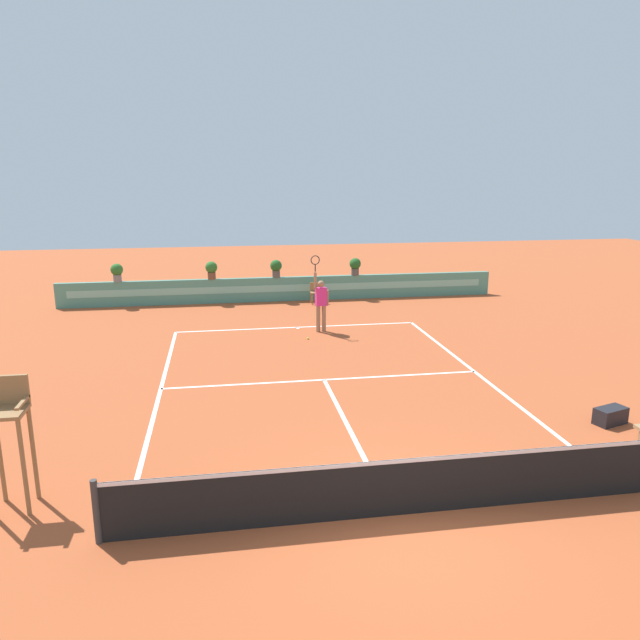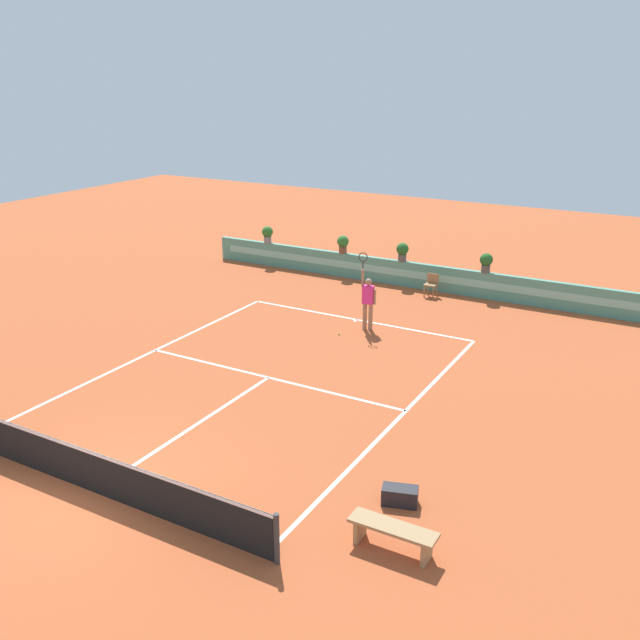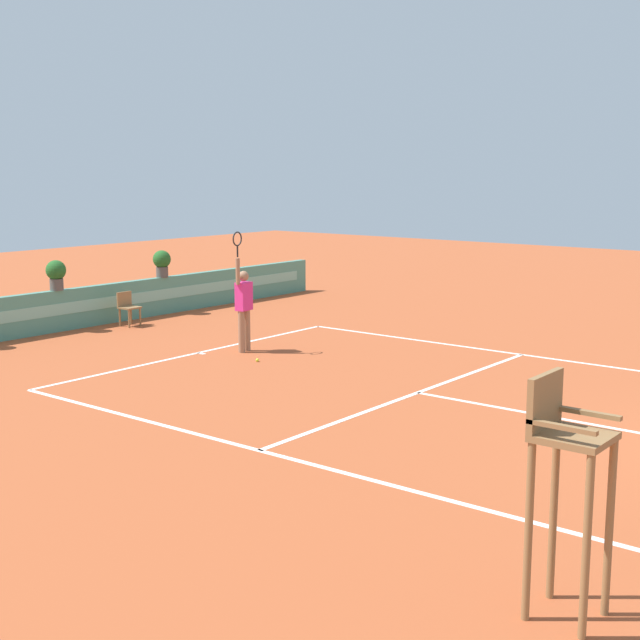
{
  "view_description": "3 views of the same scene",
  "coord_description": "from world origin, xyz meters",
  "px_view_note": "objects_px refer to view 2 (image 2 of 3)",
  "views": [
    {
      "loc": [
        -2.5,
        -8.1,
        5.22
      ],
      "look_at": [
        0.29,
        8.81,
        1.0
      ],
      "focal_mm": 33.75,
      "sensor_mm": 36.0,
      "label": 1
    },
    {
      "loc": [
        9.92,
        -8.27,
        7.99
      ],
      "look_at": [
        0.29,
        8.81,
        1.0
      ],
      "focal_mm": 39.13,
      "sensor_mm": 36.0,
      "label": 2
    },
    {
      "loc": [
        -12.81,
        -1.56,
        3.85
      ],
      "look_at": [
        0.29,
        8.81,
        1.0
      ],
      "focal_mm": 49.58,
      "sensor_mm": 36.0,
      "label": 3
    }
  ],
  "objects_px": {
    "potted_plant_far_left": "(267,233)",
    "potted_plant_centre": "(402,251)",
    "tennis_player": "(368,299)",
    "potted_plant_left": "(343,243)",
    "bench_courtside": "(393,532)",
    "ball_kid_chair": "(431,284)",
    "tennis_ball_near_baseline": "(339,334)",
    "gear_bag": "(400,496)",
    "potted_plant_right": "(486,261)"
  },
  "relations": [
    {
      "from": "potted_plant_far_left",
      "to": "potted_plant_centre",
      "type": "relative_size",
      "value": 1.0
    },
    {
      "from": "tennis_player",
      "to": "potted_plant_far_left",
      "type": "bearing_deg",
      "value": 144.69
    },
    {
      "from": "potted_plant_left",
      "to": "bench_courtside",
      "type": "bearing_deg",
      "value": -59.44
    },
    {
      "from": "ball_kid_chair",
      "to": "potted_plant_left",
      "type": "distance_m",
      "value": 4.32
    },
    {
      "from": "ball_kid_chair",
      "to": "potted_plant_centre",
      "type": "distance_m",
      "value": 1.94
    },
    {
      "from": "tennis_ball_near_baseline",
      "to": "potted_plant_left",
      "type": "relative_size",
      "value": 0.09
    },
    {
      "from": "tennis_ball_near_baseline",
      "to": "potted_plant_centre",
      "type": "distance_m",
      "value": 6.24
    },
    {
      "from": "tennis_player",
      "to": "ball_kid_chair",
      "type": "bearing_deg",
      "value": 83.32
    },
    {
      "from": "gear_bag",
      "to": "potted_plant_right",
      "type": "bearing_deg",
      "value": 100.36
    },
    {
      "from": "ball_kid_chair",
      "to": "bench_courtside",
      "type": "distance_m",
      "value": 15.13
    },
    {
      "from": "ball_kid_chair",
      "to": "tennis_player",
      "type": "xyz_separation_m",
      "value": [
        -0.52,
        -4.45,
        0.57
      ]
    },
    {
      "from": "gear_bag",
      "to": "potted_plant_far_left",
      "type": "bearing_deg",
      "value": 131.5
    },
    {
      "from": "tennis_ball_near_baseline",
      "to": "bench_courtside",
      "type": "bearing_deg",
      "value": -57.03
    },
    {
      "from": "gear_bag",
      "to": "tennis_player",
      "type": "xyz_separation_m",
      "value": [
        -4.83,
        8.55,
        0.87
      ]
    },
    {
      "from": "potted_plant_right",
      "to": "potted_plant_centre",
      "type": "bearing_deg",
      "value": 180.0
    },
    {
      "from": "tennis_ball_near_baseline",
      "to": "potted_plant_centre",
      "type": "xyz_separation_m",
      "value": [
        -0.44,
        6.07,
        1.38
      ]
    },
    {
      "from": "tennis_ball_near_baseline",
      "to": "ball_kid_chair",
      "type": "bearing_deg",
      "value": 78.43
    },
    {
      "from": "bench_courtside",
      "to": "tennis_player",
      "type": "relative_size",
      "value": 0.62
    },
    {
      "from": "potted_plant_centre",
      "to": "bench_courtside",
      "type": "bearing_deg",
      "value": -67.38
    },
    {
      "from": "tennis_ball_near_baseline",
      "to": "potted_plant_right",
      "type": "distance_m",
      "value": 6.87
    },
    {
      "from": "ball_kid_chair",
      "to": "tennis_player",
      "type": "distance_m",
      "value": 4.51
    },
    {
      "from": "potted_plant_left",
      "to": "ball_kid_chair",
      "type": "bearing_deg",
      "value": -9.99
    },
    {
      "from": "potted_plant_centre",
      "to": "potted_plant_right",
      "type": "distance_m",
      "value": 3.33
    },
    {
      "from": "tennis_player",
      "to": "potted_plant_centre",
      "type": "distance_m",
      "value": 5.29
    },
    {
      "from": "gear_bag",
      "to": "ball_kid_chair",
      "type": "bearing_deg",
      "value": 108.36
    },
    {
      "from": "gear_bag",
      "to": "potted_plant_right",
      "type": "distance_m",
      "value": 14.01
    },
    {
      "from": "bench_courtside",
      "to": "potted_plant_left",
      "type": "bearing_deg",
      "value": 120.56
    },
    {
      "from": "tennis_player",
      "to": "potted_plant_centre",
      "type": "relative_size",
      "value": 3.57
    },
    {
      "from": "tennis_player",
      "to": "potted_plant_far_left",
      "type": "height_order",
      "value": "tennis_player"
    },
    {
      "from": "gear_bag",
      "to": "potted_plant_far_left",
      "type": "xyz_separation_m",
      "value": [
        -12.15,
        13.73,
        1.23
      ]
    },
    {
      "from": "gear_bag",
      "to": "potted_plant_left",
      "type": "distance_m",
      "value": 16.17
    },
    {
      "from": "tennis_player",
      "to": "gear_bag",
      "type": "bearing_deg",
      "value": -60.52
    },
    {
      "from": "bench_courtside",
      "to": "tennis_ball_near_baseline",
      "type": "xyz_separation_m",
      "value": [
        -5.85,
        9.02,
        -0.34
      ]
    },
    {
      "from": "ball_kid_chair",
      "to": "bench_courtside",
      "type": "xyz_separation_m",
      "value": [
        4.76,
        -14.37,
        -0.1
      ]
    },
    {
      "from": "tennis_player",
      "to": "tennis_ball_near_baseline",
      "type": "xyz_separation_m",
      "value": [
        -0.57,
        -0.9,
        -1.02
      ]
    },
    {
      "from": "ball_kid_chair",
      "to": "tennis_ball_near_baseline",
      "type": "relative_size",
      "value": 12.5
    },
    {
      "from": "bench_courtside",
      "to": "tennis_player",
      "type": "bearing_deg",
      "value": 118.03
    },
    {
      "from": "potted_plant_centre",
      "to": "potted_plant_right",
      "type": "relative_size",
      "value": 1.0
    },
    {
      "from": "tennis_player",
      "to": "potted_plant_centre",
      "type": "xyz_separation_m",
      "value": [
        -1.01,
        5.18,
        0.36
      ]
    },
    {
      "from": "potted_plant_far_left",
      "to": "tennis_player",
      "type": "bearing_deg",
      "value": -35.31
    },
    {
      "from": "tennis_player",
      "to": "bench_courtside",
      "type": "bearing_deg",
      "value": -61.97
    },
    {
      "from": "bench_courtside",
      "to": "potted_plant_far_left",
      "type": "xyz_separation_m",
      "value": [
        -12.59,
        15.1,
        1.04
      ]
    },
    {
      "from": "bench_courtside",
      "to": "potted_plant_right",
      "type": "bearing_deg",
      "value": 101.08
    },
    {
      "from": "potted_plant_far_left",
      "to": "potted_plant_right",
      "type": "xyz_separation_m",
      "value": [
        9.64,
        0.0,
        0.0
      ]
    },
    {
      "from": "bench_courtside",
      "to": "tennis_player",
      "type": "distance_m",
      "value": 11.26
    },
    {
      "from": "potted_plant_centre",
      "to": "potted_plant_left",
      "type": "distance_m",
      "value": 2.62
    },
    {
      "from": "potted_plant_centre",
      "to": "potted_plant_right",
      "type": "xyz_separation_m",
      "value": [
        3.33,
        0.0,
        0.0
      ]
    },
    {
      "from": "potted_plant_left",
      "to": "gear_bag",
      "type": "bearing_deg",
      "value": -58.34
    },
    {
      "from": "gear_bag",
      "to": "potted_plant_centre",
      "type": "distance_m",
      "value": 14.97
    },
    {
      "from": "potted_plant_far_left",
      "to": "potted_plant_left",
      "type": "xyz_separation_m",
      "value": [
        3.68,
        0.0,
        0.0
      ]
    }
  ]
}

